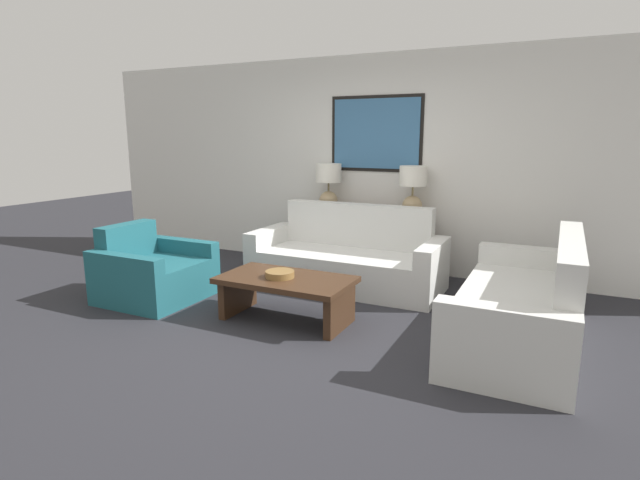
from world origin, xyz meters
TOP-DOWN VIEW (x-y plane):
  - ground_plane at (0.00, 0.00)m, footprint 20.00×20.00m
  - back_wall at (0.00, 2.40)m, footprint 8.38×0.12m
  - console_table at (0.00, 2.14)m, footprint 1.53×0.37m
  - table_lamp_left at (-0.55, 2.14)m, footprint 0.32×0.32m
  - table_lamp_right at (0.55, 2.14)m, footprint 0.32×0.32m
  - couch_by_back_wall at (0.00, 1.49)m, footprint 2.14×0.90m
  - couch_by_side at (1.92, 0.67)m, footprint 0.90×2.14m
  - coffee_table at (-0.07, 0.22)m, footprint 1.21×0.67m
  - decorative_bowl at (-0.12, 0.19)m, footprint 0.27×0.27m
  - armchair_near_back_wall at (-1.65, 0.17)m, footprint 0.93×0.96m

SIDE VIEW (x-z plane):
  - ground_plane at x=0.00m, z-range 0.00..0.00m
  - armchair_near_back_wall at x=-1.65m, z-range -0.12..0.65m
  - couch_by_back_wall at x=0.00m, z-range -0.16..0.74m
  - couch_by_side at x=1.92m, z-range -0.16..0.74m
  - coffee_table at x=-0.07m, z-range 0.10..0.51m
  - console_table at x=0.00m, z-range 0.00..0.73m
  - decorative_bowl at x=-0.12m, z-range 0.41..0.47m
  - table_lamp_left at x=-0.55m, z-range 0.78..1.39m
  - table_lamp_right at x=0.55m, z-range 0.78..1.39m
  - back_wall at x=0.00m, z-range 0.01..2.66m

